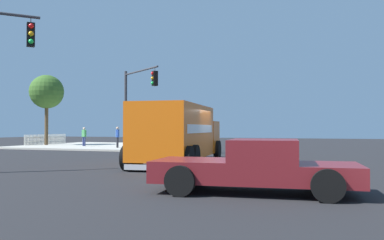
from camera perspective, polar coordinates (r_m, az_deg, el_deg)
ground_plane at (r=18.84m, az=0.64°, el=-6.27°), size 100.00×100.00×0.00m
sidewalk_corner_near at (r=37.03m, az=-12.87°, el=-3.64°), size 12.64×12.64×0.14m
delivery_truck at (r=18.56m, az=-1.86°, el=-1.93°), size 8.34×3.51×2.71m
traffic_light_primary at (r=27.85m, az=-8.15°, el=3.45°), size 2.92×3.89×5.68m
pickup_maroon at (r=10.45m, az=9.23°, el=-6.34°), size 2.62×5.36×1.38m
pedestrian_near_corner at (r=35.33m, az=-15.23°, el=-2.15°), size 0.29×0.52×1.61m
pedestrian_crossing at (r=31.85m, az=-10.65°, el=-2.24°), size 0.43×0.39×1.64m
picket_fence_run at (r=40.55m, az=-20.19°, el=-2.60°), size 5.86×0.05×0.95m
shade_tree_near at (r=38.87m, az=-20.13°, el=3.78°), size 3.08×3.08×6.43m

